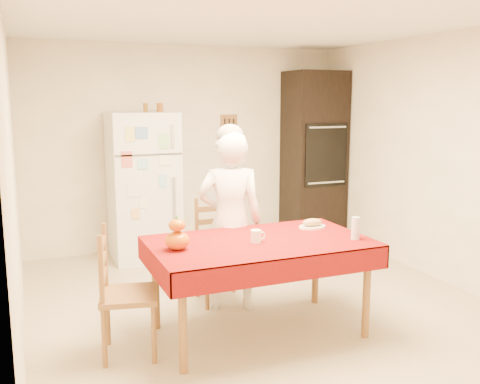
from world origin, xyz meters
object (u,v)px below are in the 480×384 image
oven_cabinet (314,156)px  seated_woman (230,222)px  chair_far (219,246)px  coffee_mug (256,236)px  bread_plate (312,227)px  chair_left (119,288)px  dining_table (259,249)px  refrigerator (143,186)px  wine_glass (355,228)px  pumpkin_lower (177,240)px

oven_cabinet → seated_woman: 2.69m
chair_far → coffee_mug: chair_far is taller
seated_woman → coffee_mug: bearing=105.0°
coffee_mug → bread_plate: bearing=21.7°
oven_cabinet → chair_left: oven_cabinet is taller
dining_table → seated_woman: bearing=91.9°
chair_left → coffee_mug: 1.08m
chair_left → bread_plate: size_ratio=3.96×
refrigerator → bread_plate: 2.40m
refrigerator → chair_left: refrigerator is taller
dining_table → bread_plate: (0.59, 0.20, 0.08)m
coffee_mug → bread_plate: 0.69m
refrigerator → seated_woman: refrigerator is taller
refrigerator → seated_woman: (0.37, -1.82, -0.06)m
dining_table → seated_woman: seated_woman is taller
coffee_mug → wine_glass: 0.79m
oven_cabinet → chair_left: size_ratio=2.32×
pumpkin_lower → wine_glass: (1.37, -0.24, 0.02)m
bread_plate → chair_left: bearing=-174.5°
refrigerator → chair_far: (0.35, -1.57, -0.34)m
dining_table → chair_left: chair_left is taller
oven_cabinet → wine_glass: bearing=-113.6°
chair_left → wine_glass: chair_left is taller
chair_far → pumpkin_lower: chair_far is taller
chair_left → coffee_mug: size_ratio=9.50×
refrigerator → dining_table: 2.43m
pumpkin_lower → dining_table: bearing=0.5°
refrigerator → chair_left: (-0.69, -2.36, -0.34)m
dining_table → bread_plate: bearing=18.9°
wine_glass → refrigerator: bearing=112.7°
dining_table → pumpkin_lower: (-0.66, -0.01, 0.14)m
oven_cabinet → pumpkin_lower: bearing=-136.1°
chair_left → bread_plate: (1.67, 0.16, 0.26)m
oven_cabinet → dining_table: (-1.89, -2.44, -0.41)m
dining_table → pumpkin_lower: size_ratio=9.39×
dining_table → pumpkin_lower: bearing=-179.5°
dining_table → oven_cabinet: bearing=52.3°
coffee_mug → pumpkin_lower: pumpkin_lower is taller
refrigerator → coffee_mug: refrigerator is taller
pumpkin_lower → coffee_mug: bearing=-4.5°
seated_woman → pumpkin_lower: 0.87m
chair_far → chair_left: size_ratio=1.00×
coffee_mug → dining_table: bearing=45.0°
chair_left → seated_woman: size_ratio=0.60×
wine_glass → bread_plate: wine_glass is taller
oven_cabinet → pumpkin_lower: (-2.55, -2.45, -0.27)m
oven_cabinet → wine_glass: (-1.17, -2.69, -0.25)m
bread_plate → chair_far: bearing=135.0°
oven_cabinet → seated_woman: bearing=-135.6°
dining_table → seated_woman: size_ratio=1.08×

